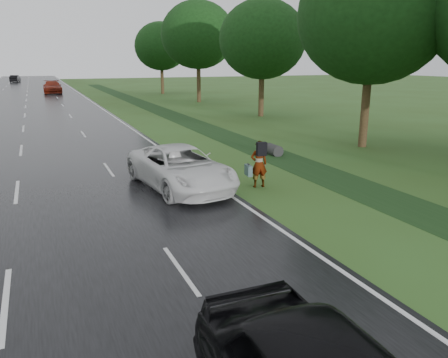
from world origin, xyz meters
TOP-DOWN VIEW (x-y plane):
  - ground at (0.00, 0.00)m, footprint 220.00×220.00m
  - road at (0.00, 45.00)m, footprint 14.00×180.00m
  - edge_stripe_east at (6.75, 45.00)m, footprint 0.12×180.00m
  - center_line at (0.00, 45.00)m, footprint 0.12×180.00m
  - drainage_ditch at (11.50, 18.71)m, footprint 2.20×120.00m
  - tree_east_b at (17.00, 10.00)m, footprint 7.60×7.60m
  - tree_east_c at (18.20, 24.00)m, footprint 7.00×7.00m
  - tree_east_d at (17.80, 38.00)m, footprint 8.00×8.00m
  - tree_east_f at (17.50, 52.00)m, footprint 7.20×7.20m
  - pedestrian at (8.18, 5.26)m, footprint 0.81×0.78m
  - white_pickup at (5.50, 6.19)m, footprint 3.13×5.64m
  - far_car_red at (3.36, 58.23)m, footprint 2.48×5.96m
  - far_car_dark at (-2.46, 95.35)m, footprint 2.12×4.61m

SIDE VIEW (x-z plane):
  - ground at x=0.00m, z-range 0.00..0.00m
  - road at x=0.00m, z-range 0.00..0.04m
  - drainage_ditch at x=11.50m, z-range -0.24..0.32m
  - edge_stripe_east at x=6.75m, z-range 0.04..0.05m
  - center_line at x=0.00m, z-range 0.04..0.05m
  - far_car_dark at x=-2.46m, z-range 0.04..1.50m
  - white_pickup at x=5.50m, z-range 0.04..1.53m
  - pedestrian at x=8.18m, z-range 0.03..1.76m
  - far_car_red at x=3.36m, z-range 0.04..1.76m
  - tree_east_c at x=18.20m, z-range 1.49..10.78m
  - tree_east_f at x=17.50m, z-range 1.56..11.18m
  - tree_east_b at x=17.00m, z-range 1.63..11.74m
  - tree_east_d at x=17.80m, z-range 1.77..12.53m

